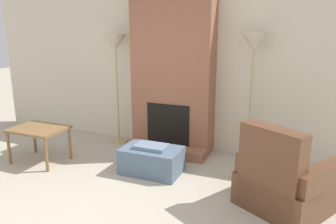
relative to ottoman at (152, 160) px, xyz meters
name	(u,v)px	position (x,y,z in m)	size (l,w,h in m)	color
wall_back	(178,69)	(-0.07, 1.22, 1.11)	(7.41, 0.06, 2.60)	beige
fireplace	(173,74)	(-0.07, 0.97, 1.06)	(1.29, 0.67, 2.60)	#935B42
ottoman	(152,160)	(0.00, 0.00, 0.00)	(0.81, 0.52, 0.41)	slate
armchair	(283,184)	(1.74, -0.30, 0.11)	(1.18, 1.18, 0.99)	brown
side_table	(39,132)	(-1.72, -0.28, 0.28)	(0.78, 0.58, 0.53)	brown
floor_lamp_left	(116,49)	(-1.09, 0.96, 1.44)	(0.37, 0.37, 1.86)	tan
floor_lamp_right	(254,50)	(1.16, 0.96, 1.47)	(0.37, 0.37, 1.90)	tan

